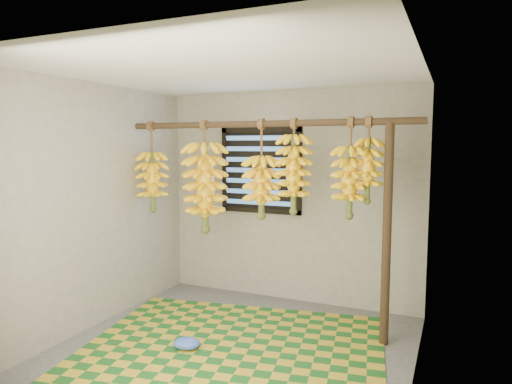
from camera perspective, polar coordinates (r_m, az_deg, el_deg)
The scene contains 16 objects.
floor at distance 4.22m, azimuth -3.19°, elevation -19.35°, with size 3.00×3.00×0.01m, color #4C4C4C.
ceiling at distance 3.87m, azimuth -3.41°, elevation 14.94°, with size 3.00×3.00×0.01m, color silver.
wall_back at distance 5.24m, azimuth 4.22°, elevation -0.65°, with size 3.00×0.01×2.40m, color gray.
wall_left at distance 4.74m, azimuth -19.72°, elevation -1.67°, with size 0.01×3.00×2.40m, color gray.
wall_right at distance 3.46m, azimuth 19.56°, elevation -4.37°, with size 0.01×3.00×2.40m, color gray.
window at distance 5.31m, azimuth 0.58°, elevation 2.71°, with size 1.00×0.04×1.00m.
hanging_pole at distance 4.46m, azimuth 0.79°, elevation 8.52°, with size 0.06×0.06×3.00m, color #3E2B1A.
support_post at distance 4.21m, azimuth 16.03°, elevation -5.23°, with size 0.08×0.08×2.00m, color #3E2B1A.
woven_mat at distance 4.28m, azimuth -2.89°, elevation -18.86°, with size 2.60×2.08×0.01m, color #19561D.
plastic_bag at distance 4.26m, azimuth -8.65°, elevation -18.21°, with size 0.25×0.18×0.10m, color blue.
banana_bunch_a at distance 5.13m, azimuth -12.82°, elevation 1.29°, with size 0.34×0.34×0.98m.
banana_bunch_b at distance 4.76m, azimuth -6.38°, elevation 0.58°, with size 0.44×0.44×1.15m.
banana_bunch_c at distance 4.48m, azimuth 0.69°, elevation 0.65°, with size 0.34×0.34×0.97m.
banana_bunch_d at distance 4.35m, azimuth 4.74°, elevation 2.23°, with size 0.33×0.33×0.91m.
banana_bunch_e at distance 4.21m, azimuth 11.66°, elevation 1.26°, with size 0.34×0.34×0.91m.
banana_bunch_f at distance 4.17m, azimuth 13.80°, elevation 2.67°, with size 0.26×0.26×0.77m.
Camera 1 is at (1.74, -3.40, 1.80)m, focal length 32.00 mm.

